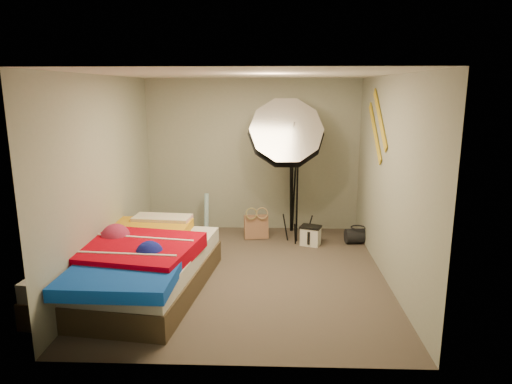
{
  "coord_description": "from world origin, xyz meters",
  "views": [
    {
      "loc": [
        0.32,
        -5.5,
        2.34
      ],
      "look_at": [
        0.1,
        0.6,
        0.95
      ],
      "focal_mm": 32.0,
      "sensor_mm": 36.0,
      "label": 1
    }
  ],
  "objects_px": {
    "tote_bag": "(256,227)",
    "camera_case": "(311,236)",
    "wrapping_roll": "(206,213)",
    "duffel_bag": "(358,236)",
    "bed": "(135,264)",
    "photo_umbrella": "(286,135)",
    "camera_tripod": "(292,190)"
  },
  "relations": [
    {
      "from": "duffel_bag",
      "to": "bed",
      "type": "distance_m",
      "value": 3.44
    },
    {
      "from": "tote_bag",
      "to": "photo_umbrella",
      "type": "bearing_deg",
      "value": -41.12
    },
    {
      "from": "bed",
      "to": "photo_umbrella",
      "type": "relative_size",
      "value": 1.06
    },
    {
      "from": "tote_bag",
      "to": "camera_case",
      "type": "distance_m",
      "value": 0.89
    },
    {
      "from": "tote_bag",
      "to": "wrapping_roll",
      "type": "height_order",
      "value": "wrapping_roll"
    },
    {
      "from": "tote_bag",
      "to": "bed",
      "type": "height_order",
      "value": "bed"
    },
    {
      "from": "wrapping_roll",
      "to": "camera_tripod",
      "type": "height_order",
      "value": "camera_tripod"
    },
    {
      "from": "tote_bag",
      "to": "photo_umbrella",
      "type": "height_order",
      "value": "photo_umbrella"
    },
    {
      "from": "duffel_bag",
      "to": "bed",
      "type": "bearing_deg",
      "value": -154.66
    },
    {
      "from": "wrapping_roll",
      "to": "photo_umbrella",
      "type": "bearing_deg",
      "value": -22.58
    },
    {
      "from": "wrapping_roll",
      "to": "bed",
      "type": "xyz_separation_m",
      "value": [
        -0.52,
        -2.23,
        -0.01
      ]
    },
    {
      "from": "camera_case",
      "to": "bed",
      "type": "relative_size",
      "value": 0.11
    },
    {
      "from": "wrapping_roll",
      "to": "photo_umbrella",
      "type": "height_order",
      "value": "photo_umbrella"
    },
    {
      "from": "camera_case",
      "to": "camera_tripod",
      "type": "height_order",
      "value": "camera_tripod"
    },
    {
      "from": "duffel_bag",
      "to": "photo_umbrella",
      "type": "xyz_separation_m",
      "value": [
        -1.13,
        -0.09,
        1.56
      ]
    },
    {
      "from": "tote_bag",
      "to": "camera_case",
      "type": "relative_size",
      "value": 1.35
    },
    {
      "from": "duffel_bag",
      "to": "photo_umbrella",
      "type": "bearing_deg",
      "value": 178.38
    },
    {
      "from": "tote_bag",
      "to": "wrapping_roll",
      "type": "xyz_separation_m",
      "value": [
        -0.83,
        0.26,
        0.14
      ]
    },
    {
      "from": "tote_bag",
      "to": "camera_case",
      "type": "xyz_separation_m",
      "value": [
        0.84,
        -0.3,
        -0.05
      ]
    },
    {
      "from": "wrapping_roll",
      "to": "duffel_bag",
      "type": "xyz_separation_m",
      "value": [
        2.41,
        -0.44,
        -0.21
      ]
    },
    {
      "from": "tote_bag",
      "to": "photo_umbrella",
      "type": "distance_m",
      "value": 1.57
    },
    {
      "from": "bed",
      "to": "camera_tripod",
      "type": "distance_m",
      "value": 3.1
    },
    {
      "from": "wrapping_roll",
      "to": "tote_bag",
      "type": "bearing_deg",
      "value": -17.34
    },
    {
      "from": "wrapping_roll",
      "to": "camera_case",
      "type": "relative_size",
      "value": 2.36
    },
    {
      "from": "camera_case",
      "to": "wrapping_roll",
      "type": "bearing_deg",
      "value": -177.5
    },
    {
      "from": "wrapping_roll",
      "to": "duffel_bag",
      "type": "relative_size",
      "value": 1.74
    },
    {
      "from": "tote_bag",
      "to": "duffel_bag",
      "type": "height_order",
      "value": "tote_bag"
    },
    {
      "from": "bed",
      "to": "duffel_bag",
      "type": "bearing_deg",
      "value": 31.34
    },
    {
      "from": "wrapping_roll",
      "to": "bed",
      "type": "relative_size",
      "value": 0.27
    },
    {
      "from": "bed",
      "to": "camera_tripod",
      "type": "relative_size",
      "value": 2.04
    },
    {
      "from": "wrapping_roll",
      "to": "duffel_bag",
      "type": "bearing_deg",
      "value": -10.42
    },
    {
      "from": "duffel_bag",
      "to": "camera_tripod",
      "type": "height_order",
      "value": "camera_tripod"
    }
  ]
}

